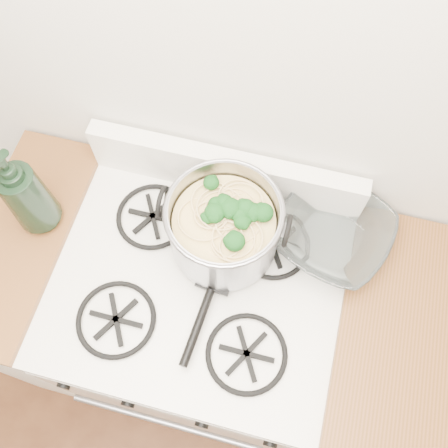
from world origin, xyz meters
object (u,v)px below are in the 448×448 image
at_px(stock_pot, 224,228).
at_px(spatula, 218,271).
at_px(glass_bowl, 331,236).
at_px(bottle, 23,191).
at_px(gas_range, 203,326).

bearing_deg(stock_pot, spatula, -85.65).
xyz_separation_m(glass_bowl, bottle, (-0.77, -0.14, 0.14)).
distance_m(stock_pot, glass_bowl, 0.30).
bearing_deg(glass_bowl, gas_range, -146.90).
relative_size(gas_range, bottle, 3.01).
bearing_deg(glass_bowl, bottle, -169.98).
xyz_separation_m(gas_range, bottle, (-0.46, 0.07, 0.64)).
xyz_separation_m(stock_pot, glass_bowl, (0.27, 0.08, -0.08)).
xyz_separation_m(gas_range, glass_bowl, (0.32, 0.21, 0.50)).
distance_m(stock_pot, spatula, 0.12).
bearing_deg(bottle, stock_pot, 29.14).
xyz_separation_m(gas_range, stock_pot, (0.04, 0.12, 0.58)).
height_order(spatula, glass_bowl, glass_bowl).
bearing_deg(bottle, spatula, 19.11).
height_order(gas_range, spatula, spatula).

